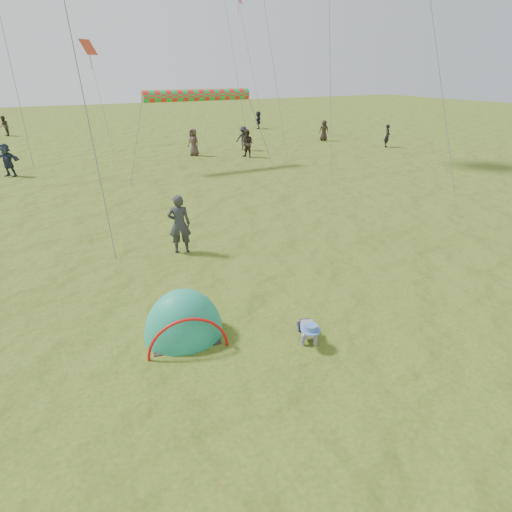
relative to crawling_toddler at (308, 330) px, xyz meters
name	(u,v)px	position (x,y,z in m)	size (l,w,h in m)	color
ground	(271,346)	(-0.80, 0.20, -0.29)	(140.00, 140.00, 0.00)	#304F18
crawling_toddler	(308,330)	(0.00, 0.00, 0.00)	(0.53, 0.76, 0.58)	black
popup_tent	(185,335)	(-2.34, 1.42, -0.29)	(1.74, 1.43, 2.25)	#1A8051
standing_adult	(179,224)	(-1.04, 5.78, 0.66)	(0.70, 0.46, 1.91)	#2D2D31
crowd_person_1	(247,144)	(7.50, 18.57, 0.60)	(0.87, 0.68, 1.79)	#31291F
crowd_person_3	(244,138)	(8.40, 21.06, 0.55)	(1.08, 0.62, 1.68)	black
crowd_person_4	(324,130)	(16.09, 21.93, 0.52)	(0.80, 0.52, 1.63)	black
crowd_person_5	(7,160)	(-6.43, 19.84, 0.59)	(1.64, 0.52, 1.77)	#252D40
crowd_person_7	(4,126)	(-7.42, 36.71, 0.56)	(0.83, 0.64, 1.70)	#3B2E2B
crowd_person_10	(194,142)	(4.52, 20.77, 0.60)	(0.87, 0.57, 1.79)	#43342E
crowd_person_11	(258,120)	(14.65, 30.91, 0.53)	(1.52, 0.48, 1.64)	black
crowd_person_12	(387,136)	(18.59, 17.34, 0.54)	(0.60, 0.40, 1.66)	black
rainbow_tube_kite	(198,95)	(3.73, 17.11, 3.76)	(0.64, 0.64, 6.16)	red
diamond_kite_6	(88,47)	(-0.25, 29.56, 6.57)	(1.22, 1.22, 0.00)	red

